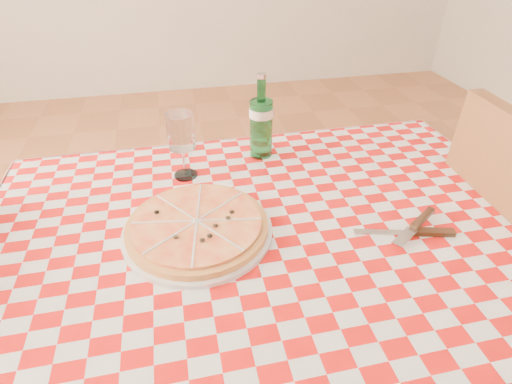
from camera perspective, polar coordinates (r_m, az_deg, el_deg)
dining_table at (r=0.97m, az=1.93°, el=-9.55°), size 1.20×0.80×0.75m
tablecloth at (r=0.91m, az=2.05°, el=-5.28°), size 1.30×0.90×0.01m
pizza_plate at (r=0.89m, az=-8.39°, el=-4.75°), size 0.38×0.38×0.04m
water_bottle at (r=1.13m, az=0.75°, el=10.74°), size 0.07×0.07×0.24m
wine_glass at (r=1.05m, az=-10.47°, el=6.47°), size 0.08×0.08×0.18m
cutlery at (r=0.95m, az=21.46°, el=-5.01°), size 0.27×0.24×0.03m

